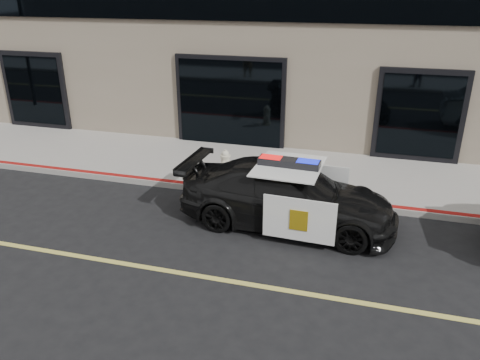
# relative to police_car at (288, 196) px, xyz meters

# --- Properties ---
(ground) EXTENTS (120.00, 120.00, 0.00)m
(ground) POSITION_rel_police_car_xyz_m (-1.65, -2.39, -0.68)
(ground) COLOR black
(ground) RESTS_ON ground
(sidewalk_n) EXTENTS (60.00, 3.50, 0.15)m
(sidewalk_n) POSITION_rel_police_car_xyz_m (-1.65, 2.86, -0.60)
(sidewalk_n) COLOR gray
(sidewalk_n) RESTS_ON ground
(police_car) EXTENTS (2.37, 4.80, 1.51)m
(police_car) POSITION_rel_police_car_xyz_m (0.00, 0.00, 0.00)
(police_car) COLOR black
(police_car) RESTS_ON ground
(fire_hydrant) EXTENTS (0.32, 0.44, 0.71)m
(fire_hydrant) POSITION_rel_police_car_xyz_m (-2.01, 1.97, -0.20)
(fire_hydrant) COLOR beige
(fire_hydrant) RESTS_ON sidewalk_n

